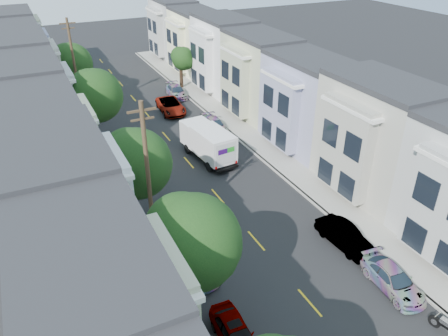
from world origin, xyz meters
name	(u,v)px	position (x,y,z in m)	size (l,w,h in m)	color
ground	(256,241)	(0.00, 0.00, 0.00)	(160.00, 160.00, 0.00)	black
road_slab	(177,149)	(0.00, 15.00, 0.01)	(12.00, 70.00, 0.02)	black
curb_left	(112,162)	(-6.05, 15.00, 0.07)	(0.30, 70.00, 0.15)	gray
curb_right	(235,136)	(6.05, 15.00, 0.07)	(0.30, 70.00, 0.15)	gray
sidewalk_left	(97,165)	(-7.35, 15.00, 0.07)	(2.60, 70.00, 0.15)	gray
sidewalk_right	(246,134)	(7.35, 15.00, 0.07)	(2.60, 70.00, 0.15)	gray
centerline	(177,149)	(0.00, 15.00, 0.00)	(0.12, 70.00, 0.01)	gold
townhouse_row_left	(51,175)	(-11.15, 15.00, 0.00)	(5.00, 70.00, 8.50)	#9495B6
townhouse_row_right	(279,128)	(11.15, 15.00, 0.00)	(5.00, 70.00, 8.50)	#9495B6
tree_b	(191,243)	(-6.30, -4.57, 5.38)	(4.70, 4.70, 7.75)	black
tree_c	(135,164)	(-6.30, 5.07, 4.78)	(4.70, 4.70, 7.15)	black
tree_d	(95,96)	(-6.30, 17.55, 5.31)	(4.70, 4.70, 7.69)	black
tree_e	(71,64)	(-6.30, 31.35, 4.57)	(4.70, 4.70, 6.93)	black
tree_far_r	(183,59)	(6.89, 30.91, 3.68)	(2.88, 2.88, 5.17)	black
utility_pole_near	(149,182)	(-6.30, 2.00, 5.15)	(1.60, 0.26, 10.00)	#42301E
utility_pole_far	(75,67)	(-6.30, 28.00, 5.15)	(1.60, 0.26, 10.00)	#42301E
fedex_truck	(208,142)	(1.86, 11.98, 1.66)	(2.39, 6.21, 2.98)	silver
lead_sedan	(171,106)	(2.60, 23.81, 0.73)	(2.42, 5.25, 1.46)	black
parked_left_b	(235,333)	(-4.90, -6.54, 0.66)	(1.56, 4.08, 1.32)	#12183D
parked_left_c	(191,262)	(-4.90, -0.76, 0.67)	(1.88, 4.47, 1.34)	#B8B8B8
parked_left_d	(131,163)	(-4.90, 12.88, 0.67)	(2.23, 4.84, 1.35)	maroon
parked_right_a	(393,280)	(4.90, -7.09, 0.63)	(1.76, 4.19, 1.26)	#555D64
parked_right_b	(344,236)	(4.90, -2.82, 0.70)	(1.49, 4.21, 1.40)	silver
parked_right_c	(215,125)	(4.90, 17.18, 0.62)	(1.74, 4.14, 1.24)	black
parked_right_d	(176,91)	(4.90, 28.28, 0.65)	(1.82, 4.33, 1.30)	black
motorcycle	(448,328)	(5.03, -10.80, 0.45)	(0.30, 2.16, 0.86)	black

